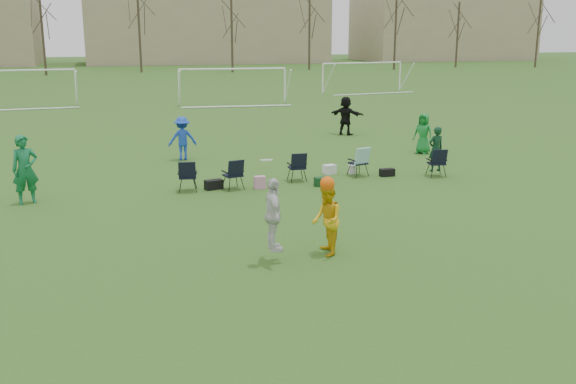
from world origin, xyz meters
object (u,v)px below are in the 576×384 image
object	(u,v)px
goal_mid	(233,76)
center_contest	(304,217)
goal_right	(363,69)
fielder_green_far	(423,133)
fielder_green_near	(25,169)
goal_left	(17,78)
fielder_blue	(182,138)
fielder_black	(346,116)

from	to	relation	value
goal_mid	center_contest	bearing A→B (deg)	-94.15
center_contest	goal_right	bearing A→B (deg)	66.10
fielder_green_far	goal_right	world-z (taller)	goal_right
center_contest	fielder_green_near	bearing A→B (deg)	133.89
fielder_green_near	fielder_green_far	bearing A→B (deg)	-0.80
goal_left	goal_mid	world-z (taller)	same
fielder_blue	fielder_green_far	world-z (taller)	fielder_blue
goal_mid	goal_right	xyz separation A→B (m)	(12.00, 6.00, 0.00)
goal_left	goal_right	xyz separation A→B (m)	(26.00, 4.00, 0.00)
goal_left	fielder_blue	bearing A→B (deg)	-73.58
fielder_green_near	fielder_black	xyz separation A→B (m)	(13.40, 9.59, -0.07)
fielder_green_near	goal_left	size ratio (longest dim) A/B	0.27
fielder_green_near	center_contest	xyz separation A→B (m)	(6.33, -6.58, -0.07)
center_contest	goal_mid	size ratio (longest dim) A/B	0.31
fielder_blue	fielder_black	size ratio (longest dim) A/B	0.90
fielder_black	goal_mid	bearing A→B (deg)	-33.08
fielder_green_far	center_contest	size ratio (longest dim) A/B	0.72
fielder_green_far	goal_mid	size ratio (longest dim) A/B	0.22
goal_left	fielder_black	bearing A→B (deg)	-50.60
fielder_green_far	fielder_black	world-z (taller)	fielder_black
fielder_blue	fielder_green_far	distance (m)	9.67
fielder_green_far	goal_left	bearing A→B (deg)	-179.57
fielder_green_far	goal_mid	distance (m)	20.86
center_contest	goal_mid	xyz separation A→B (m)	(4.46, 31.13, 1.00)
goal_mid	fielder_black	bearing A→B (deg)	-76.10
fielder_blue	goal_mid	size ratio (longest dim) A/B	0.23
fielder_blue	center_contest	world-z (taller)	center_contest
fielder_green_far	center_contest	world-z (taller)	center_contest
fielder_green_near	goal_left	bearing A→B (deg)	80.55
fielder_blue	center_contest	xyz separation A→B (m)	(1.24, -11.95, 0.09)
center_contest	goal_right	xyz separation A→B (m)	(16.46, 37.13, 1.00)
fielder_green_far	goal_mid	xyz separation A→B (m)	(-3.89, 20.47, 1.10)
fielder_blue	goal_left	world-z (taller)	goal_left
fielder_black	goal_right	size ratio (longest dim) A/B	0.25
fielder_black	goal_right	bearing A→B (deg)	-67.11
fielder_green_far	goal_right	xyz separation A→B (m)	(8.11, 26.47, 1.10)
fielder_black	fielder_blue	bearing A→B (deg)	73.90
fielder_black	center_contest	xyz separation A→B (m)	(-7.07, -16.17, -0.00)
fielder_blue	fielder_green_far	bearing A→B (deg)	171.42
fielder_green_near	fielder_black	distance (m)	16.47
fielder_blue	fielder_black	world-z (taller)	fielder_black
fielder_green_near	fielder_black	world-z (taller)	fielder_green_near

